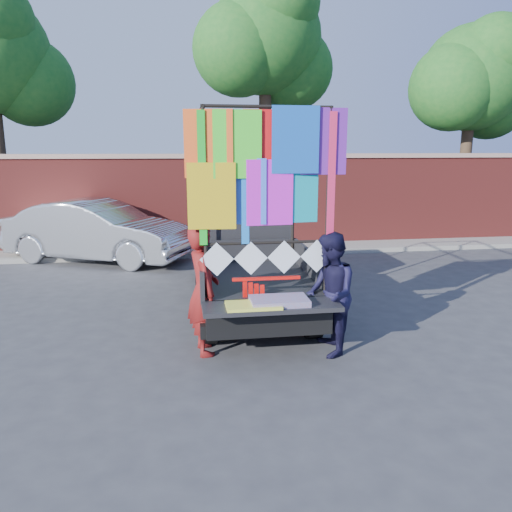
{
  "coord_description": "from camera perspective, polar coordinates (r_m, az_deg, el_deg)",
  "views": [
    {
      "loc": [
        -1.52,
        -6.86,
        2.78
      ],
      "look_at": [
        -0.52,
        -0.15,
        1.3
      ],
      "focal_mm": 35.0,
      "sensor_mm": 36.0,
      "label": 1
    }
  ],
  "objects": [
    {
      "name": "ground",
      "position": [
        7.55,
        3.77,
        -9.28
      ],
      "size": [
        90.0,
        90.0,
        0.0
      ],
      "primitive_type": "plane",
      "color": "#38383A",
      "rests_on": "ground"
    },
    {
      "name": "brick_wall",
      "position": [
        14.02,
        -2.24,
        6.36
      ],
      "size": [
        30.0,
        0.45,
        2.61
      ],
      "color": "maroon",
      "rests_on": "ground"
    },
    {
      "name": "curb",
      "position": [
        13.52,
        -1.87,
        0.71
      ],
      "size": [
        30.0,
        1.2,
        0.12
      ],
      "primitive_type": "cube",
      "color": "gray",
      "rests_on": "ground"
    },
    {
      "name": "tree_mid",
      "position": [
        15.47,
        1.2,
        23.19
      ],
      "size": [
        4.2,
        3.3,
        7.73
      ],
      "color": "#38281C",
      "rests_on": "ground"
    },
    {
      "name": "tree_right",
      "position": [
        17.61,
        23.66,
        17.77
      ],
      "size": [
        4.2,
        3.3,
        6.62
      ],
      "color": "#38281C",
      "rests_on": "ground"
    },
    {
      "name": "pickup_truck",
      "position": [
        9.17,
        -1.44,
        0.07
      ],
      "size": [
        2.08,
        5.23,
        3.29
      ],
      "color": "black",
      "rests_on": "ground"
    },
    {
      "name": "sedan",
      "position": [
        12.93,
        -17.69,
        2.74
      ],
      "size": [
        4.84,
        3.37,
        1.51
      ],
      "primitive_type": "imported",
      "rotation": [
        0.0,
        0.0,
        1.14
      ],
      "color": "silver",
      "rests_on": "ground"
    },
    {
      "name": "woman",
      "position": [
        6.8,
        -6.04,
        -3.89
      ],
      "size": [
        0.51,
        0.7,
        1.78
      ],
      "primitive_type": "imported",
      "rotation": [
        0.0,
        0.0,
        1.71
      ],
      "color": "maroon",
      "rests_on": "ground"
    },
    {
      "name": "man",
      "position": [
        6.8,
        8.4,
        -4.37
      ],
      "size": [
        0.71,
        0.88,
        1.68
      ],
      "primitive_type": "imported",
      "rotation": [
        0.0,
        0.0,
        -1.67
      ],
      "color": "black",
      "rests_on": "ground"
    },
    {
      "name": "streamer_bundle",
      "position": [
        6.72,
        0.34,
        -4.17
      ],
      "size": [
        0.92,
        0.06,
        0.64
      ],
      "color": "red",
      "rests_on": "ground"
    }
  ]
}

